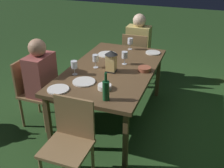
{
  "coord_description": "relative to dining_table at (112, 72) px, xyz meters",
  "views": [
    {
      "loc": [
        2.83,
        1.04,
        2.07
      ],
      "look_at": [
        0.0,
        0.0,
        0.52
      ],
      "focal_mm": 42.5,
      "sensor_mm": 36.0,
      "label": 1
    }
  ],
  "objects": [
    {
      "name": "chair_head_far",
      "position": [
        1.14,
        0.0,
        -0.2
      ],
      "size": [
        0.4,
        0.42,
        0.87
      ],
      "color": "#937047",
      "rests_on": "ground"
    },
    {
      "name": "person_in_rust",
      "position": [
        0.4,
        -0.71,
        -0.05
      ],
      "size": [
        0.38,
        0.47,
        1.15
      ],
      "color": "#9E4C47",
      "rests_on": "ground"
    },
    {
      "name": "green_bottle_on_table",
      "position": [
        0.74,
        0.21,
        0.16
      ],
      "size": [
        0.07,
        0.07,
        0.29
      ],
      "color": "#144723",
      "rests_on": "dining_table"
    },
    {
      "name": "plate_a",
      "position": [
        0.48,
        -0.16,
        0.06
      ],
      "size": [
        0.25,
        0.25,
        0.01
      ],
      "primitive_type": "cylinder",
      "color": "silver",
      "rests_on": "dining_table"
    },
    {
      "name": "dining_table",
      "position": [
        0.0,
        0.0,
        0.0
      ],
      "size": [
        1.78,
        1.03,
        0.74
      ],
      "color": "brown",
      "rests_on": "ground"
    },
    {
      "name": "plate_b",
      "position": [
        0.73,
        -0.34,
        0.06
      ],
      "size": [
        0.23,
        0.23,
        0.01
      ],
      "primitive_type": "cylinder",
      "color": "white",
      "rests_on": "dining_table"
    },
    {
      "name": "plate_d",
      "position": [
        -0.7,
        0.36,
        0.06
      ],
      "size": [
        0.21,
        0.21,
        0.01
      ],
      "primitive_type": "cylinder",
      "color": "silver",
      "rests_on": "dining_table"
    },
    {
      "name": "plate_c",
      "position": [
        -0.41,
        -0.22,
        0.06
      ],
      "size": [
        0.26,
        0.26,
        0.01
      ],
      "primitive_type": "cylinder",
      "color": "white",
      "rests_on": "dining_table"
    },
    {
      "name": "chair_head_near",
      "position": [
        -1.14,
        0.0,
        -0.2
      ],
      "size": [
        0.4,
        0.42,
        0.87
      ],
      "color": "#937047",
      "rests_on": "ground"
    },
    {
      "name": "ground_plane",
      "position": [
        0.0,
        0.0,
        -0.69
      ],
      "size": [
        16.0,
        16.0,
        0.0
      ],
      "primitive_type": "plane",
      "color": "#26471E"
    },
    {
      "name": "wine_glass_c",
      "position": [
        -0.74,
        0.01,
        0.17
      ],
      "size": [
        0.08,
        0.08,
        0.17
      ],
      "color": "silver",
      "rests_on": "dining_table"
    },
    {
      "name": "bowl_bread",
      "position": [
        -0.06,
        0.4,
        0.08
      ],
      "size": [
        0.16,
        0.16,
        0.05
      ],
      "color": "#9E5138",
      "rests_on": "dining_table"
    },
    {
      "name": "bowl_olives",
      "position": [
        0.54,
        0.11,
        0.08
      ],
      "size": [
        0.15,
        0.15,
        0.05
      ],
      "color": "silver",
      "rests_on": "dining_table"
    },
    {
      "name": "lantern_centerpiece",
      "position": [
        0.09,
        0.02,
        0.2
      ],
      "size": [
        0.15,
        0.15,
        0.27
      ],
      "color": "black",
      "rests_on": "dining_table"
    },
    {
      "name": "chair_side_left_b",
      "position": [
        0.4,
        -0.91,
        -0.2
      ],
      "size": [
        0.42,
        0.4,
        0.87
      ],
      "color": "#937047",
      "rests_on": "ground"
    },
    {
      "name": "wine_glass_a",
      "position": [
        0.32,
        -0.35,
        0.17
      ],
      "size": [
        0.08,
        0.08,
        0.17
      ],
      "color": "silver",
      "rests_on": "dining_table"
    },
    {
      "name": "wine_glass_b",
      "position": [
        0.05,
        -0.2,
        0.17
      ],
      "size": [
        0.08,
        0.08,
        0.17
      ],
      "color": "silver",
      "rests_on": "dining_table"
    },
    {
      "name": "person_in_mustard",
      "position": [
        -1.33,
        0.0,
        -0.05
      ],
      "size": [
        0.48,
        0.38,
        1.15
      ],
      "color": "tan",
      "rests_on": "ground"
    },
    {
      "name": "wine_glass_d",
      "position": [
        -0.18,
        0.11,
        0.17
      ],
      "size": [
        0.08,
        0.08,
        0.17
      ],
      "color": "silver",
      "rests_on": "dining_table"
    }
  ]
}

